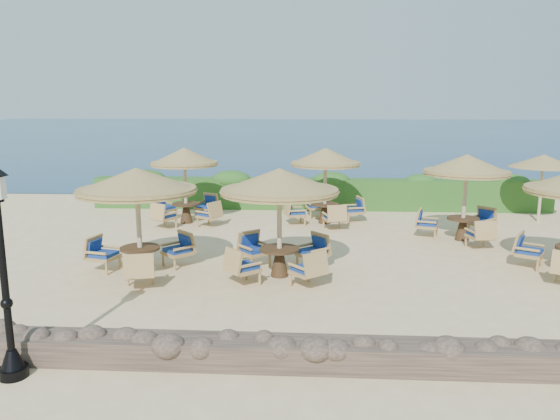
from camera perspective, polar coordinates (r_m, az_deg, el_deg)
The scene contains 11 objects.
ground at distance 14.91m, azimuth 4.22°, elevation -5.13°, with size 120.00×120.00×0.00m, color beige.
sea at distance 84.41m, azimuth 3.73°, elevation 8.27°, with size 160.00×160.00×0.00m, color #0C284D.
hedge at distance 21.80m, azimuth 4.05°, elevation 1.69°, with size 18.00×0.90×1.20m, color #214E19.
stone_wall at distance 9.02m, azimuth 4.65°, elevation -14.84°, with size 15.00×0.65×0.44m, color brown.
lamp_post at distance 9.18m, azimuth -26.85°, elevation -6.64°, with size 0.44×0.44×3.31m.
extra_parasol at distance 21.18m, azimuth 25.83°, elevation 4.61°, with size 2.30×2.30×2.41m.
cafe_set_0 at distance 13.52m, azimuth -14.68°, elevation 1.24°, with size 2.88×2.88×2.65m.
cafe_set_1 at distance 13.01m, azimuth -0.06°, elevation 0.82°, with size 2.86×2.86×2.65m.
cafe_set_3 at distance 19.28m, azimuth -9.90°, elevation 3.57°, with size 2.77×2.77×2.65m.
cafe_set_4 at distance 19.00m, azimuth 4.76°, elevation 3.66°, with size 2.88×2.88×2.65m.
cafe_set_5 at distance 17.46m, azimuth 18.83°, elevation 2.92°, with size 2.73×2.73×2.65m.
Camera 1 is at (-0.20, -14.31, 4.16)m, focal length 35.00 mm.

